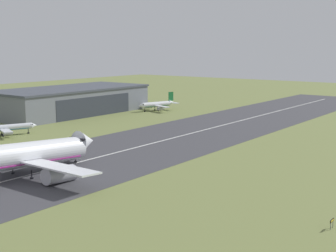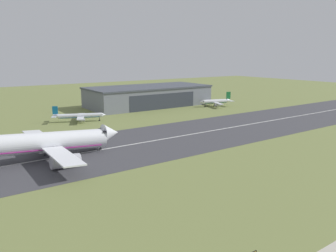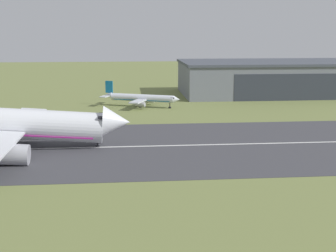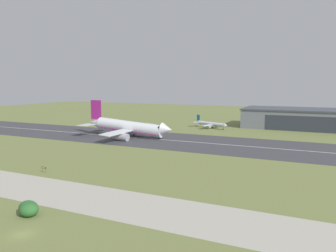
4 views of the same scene
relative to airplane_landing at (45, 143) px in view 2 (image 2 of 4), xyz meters
name	(u,v)px [view 2 (image 2 of 4)]	position (x,y,z in m)	size (l,w,h in m)	color
ground_plane	(274,183)	(41.76, -52.75, -5.12)	(635.46, 635.46, 0.00)	olive
runway_strip	(160,140)	(41.76, -0.29, -5.09)	(395.46, 46.16, 0.06)	#3D3D42
runway_centreline	(160,140)	(41.76, -0.29, -5.06)	(355.91, 0.70, 0.01)	silver
hangar_building	(149,96)	(83.36, 76.16, 1.07)	(76.66, 34.80, 12.36)	slate
airplane_landing	(45,143)	(0.00, 0.00, 0.00)	(51.09, 47.85, 19.16)	silver
airplane_parked_west	(79,116)	(29.03, 51.02, -2.37)	(25.36, 18.05, 7.85)	silver
airplane_parked_centre	(216,102)	(115.90, 49.14, -2.07)	(21.96, 20.63, 8.92)	silver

